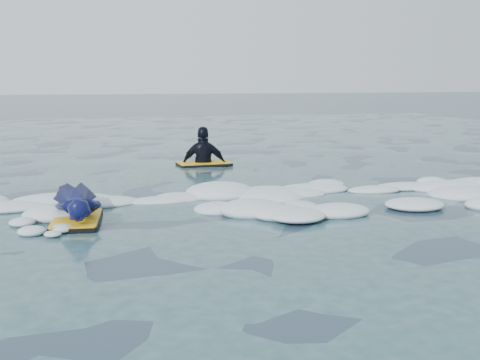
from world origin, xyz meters
The scene contains 4 objects.
ground centered at (0.00, 0.00, 0.00)m, with size 120.00×120.00×0.00m, color #182D39.
foam_band centered at (0.00, 1.03, 0.00)m, with size 12.00×3.10×0.30m, color white, non-canonical shape.
prone_woman_unit centered at (-1.40, 0.45, 0.22)m, with size 0.76×1.69×0.43m.
waiting_rider_unit centered at (1.05, 4.93, 0.00)m, with size 1.19×0.74×1.69m.
Camera 1 is at (-1.00, -7.66, 1.89)m, focal length 45.00 mm.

